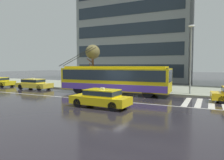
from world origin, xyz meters
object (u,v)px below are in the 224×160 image
bus_shelter (122,72)px  street_tree_bare (93,53)px  taxi_queued_behind_bus (34,84)px  pedestrian_approaching_curb (133,75)px  taxi_oncoming_near (101,97)px  pedestrian_walking_past (95,76)px  pedestrian_at_shelter (116,76)px  pedestrian_waiting_by_pole (143,76)px  street_lamp (191,53)px  trolleybus (114,79)px

bus_shelter → street_tree_bare: (-3.70, -0.48, 2.35)m
bus_shelter → taxi_queued_behind_bus: bearing=-158.1°
bus_shelter → pedestrian_approaching_curb: bus_shelter is taller
taxi_oncoming_near → street_tree_bare: bearing=123.5°
street_tree_bare → pedestrian_walking_past: bearing=-48.4°
street_tree_bare → bus_shelter: bearing=7.4°
pedestrian_at_shelter → pedestrian_walking_past: (-1.70, -2.27, 0.04)m
bus_shelter → pedestrian_walking_past: 3.19m
bus_shelter → pedestrian_walking_past: bus_shelter is taller
pedestrian_approaching_curb → pedestrian_waiting_by_pole: pedestrian_approaching_curb is taller
taxi_oncoming_near → street_lamp: bearing=60.4°
pedestrian_at_shelter → pedestrian_approaching_curb: (2.39, -0.40, 0.08)m
trolleybus → pedestrian_approaching_curb: 4.11m
pedestrian_waiting_by_pole → street_lamp: street_lamp is taller
bus_shelter → pedestrian_approaching_curb: (1.31, 0.34, -0.34)m
bus_shelter → pedestrian_at_shelter: bus_shelter is taller
trolleybus → pedestrian_at_shelter: (-1.78, 4.46, 0.09)m
taxi_queued_behind_bus → street_tree_bare: bearing=29.3°
pedestrian_approaching_curb → street_lamp: street_lamp is taller
pedestrian_walking_past → pedestrian_waiting_by_pole: pedestrian_walking_past is taller
taxi_queued_behind_bus → pedestrian_at_shelter: 10.14m
pedestrian_at_shelter → taxi_queued_behind_bus: bearing=-151.9°
taxi_oncoming_near → pedestrian_waiting_by_pole: size_ratio=2.23×
pedestrian_waiting_by_pole → street_tree_bare: (-6.32, -0.42, 2.75)m
pedestrian_waiting_by_pole → bus_shelter: bearing=178.6°
taxi_queued_behind_bus → pedestrian_waiting_by_pole: (12.61, 3.94, 0.98)m
bus_shelter → pedestrian_waiting_by_pole: size_ratio=2.05×
street_tree_bare → trolleybus: bearing=-36.3°
taxi_queued_behind_bus → taxi_oncoming_near: bearing=-25.8°
pedestrian_walking_past → pedestrian_waiting_by_pole: size_ratio=1.02×
trolleybus → street_lamp: size_ratio=1.82×
trolleybus → street_lamp: 7.92m
trolleybus → pedestrian_walking_past: 4.11m
trolleybus → street_tree_bare: street_tree_bare is taller
bus_shelter → pedestrian_at_shelter: (-1.08, 0.74, -0.43)m
bus_shelter → pedestrian_waiting_by_pole: (2.62, -0.06, -0.40)m
pedestrian_approaching_curb → street_tree_bare: 5.75m
taxi_oncoming_near → trolleybus: bearing=107.1°
bus_shelter → pedestrian_approaching_curb: size_ratio=2.00×
trolleybus → street_tree_bare: bearing=143.7°
pedestrian_approaching_curb → pedestrian_at_shelter: bearing=170.5°
pedestrian_waiting_by_pole → trolleybus: bearing=-117.7°
pedestrian_at_shelter → street_lamp: 9.36m
street_tree_bare → taxi_oncoming_near: bearing=-56.5°
street_lamp → pedestrian_at_shelter: bearing=167.8°
trolleybus → bus_shelter: 3.82m
street_lamp → taxi_queued_behind_bus: bearing=-170.9°
taxi_queued_behind_bus → bus_shelter: bearing=21.9°
taxi_oncoming_near → street_tree_bare: 12.15m
pedestrian_approaching_curb → trolleybus: bearing=-98.5°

